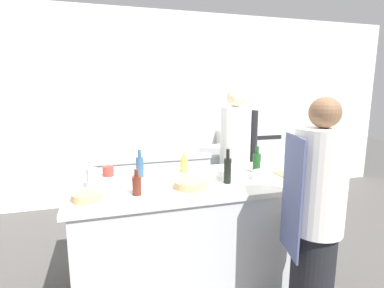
{
  "coord_description": "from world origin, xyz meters",
  "views": [
    {
      "loc": [
        -0.79,
        -2.34,
        1.7
      ],
      "look_at": [
        0.0,
        0.35,
        1.17
      ],
      "focal_mm": 28.0,
      "sensor_mm": 36.0,
      "label": 1
    }
  ],
  "objects_px": {
    "bowl_prep_small": "(87,196)",
    "bowl_ceramic_blue": "(262,175)",
    "oven_range": "(248,165)",
    "bottle_wine": "(184,165)",
    "chef_at_prep_near": "(316,221)",
    "bowl_mixing_large": "(191,184)",
    "cup": "(108,171)",
    "bottle_olive_oil": "(92,177)",
    "chef_at_stove": "(235,161)",
    "bottle_water": "(257,162)",
    "bottle_vinegar": "(137,185)",
    "bottle_sauce": "(140,166)",
    "bowl_wooden_salad": "(228,173)",
    "bottle_cooking_oil": "(228,170)"
  },
  "relations": [
    {
      "from": "chef_at_prep_near",
      "to": "cup",
      "type": "relative_size",
      "value": 17.47
    },
    {
      "from": "chef_at_stove",
      "to": "bottle_cooking_oil",
      "type": "height_order",
      "value": "chef_at_stove"
    },
    {
      "from": "bowl_mixing_large",
      "to": "bottle_vinegar",
      "type": "bearing_deg",
      "value": -173.27
    },
    {
      "from": "oven_range",
      "to": "bowl_ceramic_blue",
      "type": "xyz_separation_m",
      "value": [
        -0.83,
        -1.87,
        0.44
      ]
    },
    {
      "from": "oven_range",
      "to": "cup",
      "type": "bearing_deg",
      "value": -146.59
    },
    {
      "from": "bottle_wine",
      "to": "bottle_cooking_oil",
      "type": "relative_size",
      "value": 0.65
    },
    {
      "from": "bottle_vinegar",
      "to": "bottle_cooking_oil",
      "type": "distance_m",
      "value": 0.75
    },
    {
      "from": "bottle_olive_oil",
      "to": "bowl_prep_small",
      "type": "xyz_separation_m",
      "value": [
        -0.03,
        -0.25,
        -0.06
      ]
    },
    {
      "from": "bottle_sauce",
      "to": "bowl_ceramic_blue",
      "type": "xyz_separation_m",
      "value": [
        1.0,
        -0.38,
        -0.06
      ]
    },
    {
      "from": "bottle_vinegar",
      "to": "cup",
      "type": "height_order",
      "value": "bottle_vinegar"
    },
    {
      "from": "oven_range",
      "to": "bottle_wine",
      "type": "relative_size",
      "value": 5.62
    },
    {
      "from": "oven_range",
      "to": "chef_at_stove",
      "type": "bearing_deg",
      "value": -124.9
    },
    {
      "from": "chef_at_prep_near",
      "to": "bowl_mixing_large",
      "type": "distance_m",
      "value": 0.94
    },
    {
      "from": "bottle_wine",
      "to": "bowl_mixing_large",
      "type": "bearing_deg",
      "value": -98.33
    },
    {
      "from": "bottle_vinegar",
      "to": "bowl_ceramic_blue",
      "type": "bearing_deg",
      "value": 3.94
    },
    {
      "from": "bottle_olive_oil",
      "to": "bottle_water",
      "type": "relative_size",
      "value": 0.92
    },
    {
      "from": "bowl_mixing_large",
      "to": "bottle_olive_oil",
      "type": "bearing_deg",
      "value": 165.29
    },
    {
      "from": "oven_range",
      "to": "bottle_vinegar",
      "type": "distance_m",
      "value": 2.76
    },
    {
      "from": "bottle_water",
      "to": "chef_at_stove",
      "type": "bearing_deg",
      "value": 81.45
    },
    {
      "from": "oven_range",
      "to": "bowl_prep_small",
      "type": "xyz_separation_m",
      "value": [
        -2.25,
        -1.95,
        0.43
      ]
    },
    {
      "from": "bottle_vinegar",
      "to": "bottle_olive_oil",
      "type": "bearing_deg",
      "value": 142.44
    },
    {
      "from": "bowl_prep_small",
      "to": "bowl_ceramic_blue",
      "type": "xyz_separation_m",
      "value": [
        1.42,
        0.08,
        0.01
      ]
    },
    {
      "from": "cup",
      "to": "bottle_olive_oil",
      "type": "bearing_deg",
      "value": -111.8
    },
    {
      "from": "bowl_wooden_salad",
      "to": "bowl_mixing_large",
      "type": "bearing_deg",
      "value": -156.26
    },
    {
      "from": "bottle_sauce",
      "to": "oven_range",
      "type": "bearing_deg",
      "value": 39.27
    },
    {
      "from": "bottle_water",
      "to": "bowl_ceramic_blue",
      "type": "distance_m",
      "value": 0.23
    },
    {
      "from": "bowl_prep_small",
      "to": "oven_range",
      "type": "bearing_deg",
      "value": 40.87
    },
    {
      "from": "oven_range",
      "to": "bowl_mixing_large",
      "type": "distance_m",
      "value": 2.44
    },
    {
      "from": "chef_at_prep_near",
      "to": "bottle_wine",
      "type": "xyz_separation_m",
      "value": [
        -0.62,
        1.06,
        0.17
      ]
    },
    {
      "from": "bottle_cooking_oil",
      "to": "bottle_water",
      "type": "xyz_separation_m",
      "value": [
        0.38,
        0.21,
        -0.02
      ]
    },
    {
      "from": "chef_at_prep_near",
      "to": "bowl_prep_small",
      "type": "relative_size",
      "value": 8.01
    },
    {
      "from": "bowl_ceramic_blue",
      "to": "cup",
      "type": "xyz_separation_m",
      "value": [
        -1.27,
        0.49,
        0.01
      ]
    },
    {
      "from": "chef_at_stove",
      "to": "bottle_water",
      "type": "xyz_separation_m",
      "value": [
        -0.11,
        -0.71,
        0.16
      ]
    },
    {
      "from": "bottle_olive_oil",
      "to": "bottle_cooking_oil",
      "type": "height_order",
      "value": "bottle_cooking_oil"
    },
    {
      "from": "bowl_prep_small",
      "to": "bowl_ceramic_blue",
      "type": "relative_size",
      "value": 1.19
    },
    {
      "from": "bottle_olive_oil",
      "to": "bottle_sauce",
      "type": "xyz_separation_m",
      "value": [
        0.4,
        0.21,
        0.01
      ]
    },
    {
      "from": "chef_at_prep_near",
      "to": "bowl_prep_small",
      "type": "distance_m",
      "value": 1.57
    },
    {
      "from": "bottle_cooking_oil",
      "to": "bowl_prep_small",
      "type": "distance_m",
      "value": 1.1
    },
    {
      "from": "bottle_water",
      "to": "bowl_mixing_large",
      "type": "height_order",
      "value": "bottle_water"
    },
    {
      "from": "bottle_vinegar",
      "to": "bowl_prep_small",
      "type": "bearing_deg",
      "value": -179.24
    },
    {
      "from": "oven_range",
      "to": "bottle_cooking_oil",
      "type": "relative_size",
      "value": 3.65
    },
    {
      "from": "oven_range",
      "to": "bottle_wine",
      "type": "height_order",
      "value": "bottle_wine"
    },
    {
      "from": "bottle_water",
      "to": "cup",
      "type": "relative_size",
      "value": 2.64
    },
    {
      "from": "chef_at_prep_near",
      "to": "bowl_mixing_large",
      "type": "relative_size",
      "value": 6.14
    },
    {
      "from": "bottle_vinegar",
      "to": "bottle_water",
      "type": "distance_m",
      "value": 1.17
    },
    {
      "from": "chef_at_stove",
      "to": "bowl_mixing_large",
      "type": "distance_m",
      "value": 1.24
    },
    {
      "from": "oven_range",
      "to": "bottle_cooking_oil",
      "type": "bearing_deg",
      "value": -121.64
    },
    {
      "from": "bowl_wooden_salad",
      "to": "bottle_water",
      "type": "bearing_deg",
      "value": 11.18
    },
    {
      "from": "bowl_prep_small",
      "to": "bottle_vinegar",
      "type": "bearing_deg",
      "value": 0.76
    },
    {
      "from": "bowl_wooden_salad",
      "to": "bowl_prep_small",
      "type": "bearing_deg",
      "value": -168.98
    }
  ]
}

